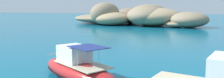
{
  "coord_description": "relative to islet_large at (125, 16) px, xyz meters",
  "views": [
    {
      "loc": [
        8.21,
        -3.59,
        4.78
      ],
      "look_at": [
        -0.25,
        19.52,
        1.51
      ],
      "focal_mm": 37.34,
      "sensor_mm": 36.0,
      "label": 1
    }
  ],
  "objects": [
    {
      "name": "islet_large",
      "position": [
        0.0,
        0.0,
        0.0
      ],
      "size": [
        33.44,
        24.61,
        6.39
      ],
      "color": "#84755B",
      "rests_on": "ground"
    },
    {
      "name": "motorboat_red",
      "position": [
        12.56,
        -52.27,
        -1.58
      ],
      "size": [
        7.88,
        5.88,
        2.43
      ],
      "color": "red",
      "rests_on": "ground"
    },
    {
      "name": "islet_small",
      "position": [
        11.57,
        -3.11,
        -0.12
      ],
      "size": [
        24.77,
        18.13,
        4.94
      ],
      "color": "#9E8966",
      "rests_on": "ground"
    }
  ]
}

